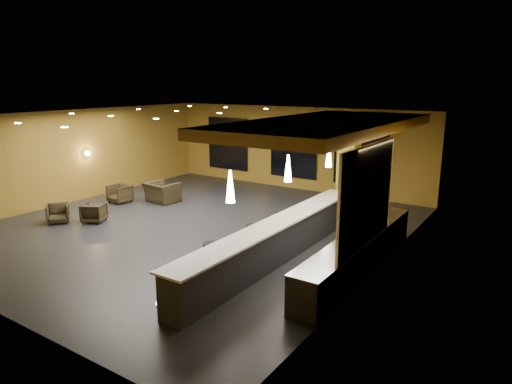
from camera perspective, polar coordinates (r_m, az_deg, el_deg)
The scene contains 33 objects.
floor at distance 14.83m, azimuth -7.56°, elevation -4.45°, with size 12.00×13.00×0.10m, color black.
ceiling at distance 14.14m, azimuth -8.02°, elevation 9.56°, with size 12.00×13.00×0.10m, color black.
wall_back at distance 19.71m, azimuth 4.85°, elevation 5.50°, with size 12.00×0.10×3.50m, color olive.
wall_left at distance 18.87m, azimuth -21.83°, elevation 4.20°, with size 0.10×13.00×3.50m, color olive.
wall_right at distance 11.43m, azimuth 15.78°, elevation -0.94°, with size 0.10×13.00×3.50m, color olive.
wood_soffit at distance 12.81m, azimuth 8.83°, elevation 8.26°, with size 3.60×8.00×0.28m, color olive.
window_left at distance 21.50m, azimuth -3.55°, elevation 6.07°, with size 2.20×0.06×2.40m, color black.
window_center at distance 19.62m, azimuth 4.69°, elevation 5.32°, with size 2.20×0.06×2.40m, color black.
window_right at distance 18.38m, azimuth 12.94°, elevation 4.46°, with size 2.20×0.06×2.40m, color black.
tile_backsplash at distance 10.47m, azimuth 13.71°, elevation -0.70°, with size 0.06×3.20×2.40m, color white.
bar_counter at distance 11.84m, azimuth 2.69°, elevation -6.24°, with size 0.60×8.00×1.00m, color black.
bar_top at distance 11.68m, azimuth 2.72°, elevation -3.81°, with size 0.78×8.10×0.05m, color beige.
prep_counter at distance 11.49m, azimuth 12.67°, elevation -7.58°, with size 0.70×6.00×0.86m, color black.
prep_top at distance 11.34m, azimuth 12.78°, elevation -5.43°, with size 0.72×6.00×0.03m, color silver.
wall_shelf_lower at distance 10.44m, azimuth 12.49°, elevation -2.96°, with size 0.30×1.50×0.03m, color silver.
wall_shelf_upper at distance 10.32m, azimuth 12.61°, elevation -0.56°, with size 0.30×1.50×0.03m, color silver.
column at distance 15.53m, azimuth 11.47°, elevation 3.08°, with size 0.60×0.60×3.50m, color olive.
wall_sconce at distance 19.01m, azimuth -20.32°, elevation 4.55°, with size 0.22×0.22×0.22m, color #FFE5B2.
pendant_0 at distance 9.72m, azimuth -3.23°, elevation 0.69°, with size 0.20×0.20×0.70m, color white.
pendant_1 at distance 11.78m, azimuth 4.04°, elevation 2.97°, with size 0.20×0.20×0.70m, color white.
pendant_2 at distance 13.98m, azimuth 9.10°, elevation 4.52°, with size 0.20×0.20×0.70m, color white.
staff_a at distance 13.90m, azimuth 12.72°, elevation -2.00°, with size 0.63×0.41×1.72m, color black.
staff_b at distance 14.06m, azimuth 13.62°, elevation -1.80°, with size 0.85×0.66×1.75m, color black.
staff_c at distance 14.19m, azimuth 14.47°, elevation -1.62°, with size 0.87×0.57×1.79m, color black.
armchair_a at distance 16.32m, azimuth -23.52°, elevation -2.47°, with size 0.67×0.69×0.63m, color black.
armchair_b at distance 15.98m, azimuth -19.58°, elevation -2.42°, with size 0.68×0.70×0.64m, color black.
armchair_c at distance 18.22m, azimuth -16.65°, elevation -0.20°, with size 0.74×0.76×0.69m, color black.
armchair_d at distance 17.90m, azimuth -11.68°, elevation -0.02°, with size 1.19×1.04×0.77m, color black.
bar_stool_0 at distance 9.78m, azimuth -11.46°, elevation -10.96°, with size 0.39×0.39×0.78m.
bar_stool_1 at distance 11.08m, azimuth -5.65°, elevation -7.75°, with size 0.39×0.39×0.78m.
bar_stool_2 at distance 12.17m, azimuth -0.26°, elevation -5.48°, with size 0.42×0.42×0.84m.
bar_stool_3 at distance 13.51m, azimuth 3.41°, elevation -3.59°, with size 0.42×0.42×0.82m.
bar_stool_4 at distance 15.07m, azimuth 7.03°, elevation -1.98°, with size 0.39×0.39×0.77m.
Camera 1 is at (9.31, -10.60, 4.52)m, focal length 32.00 mm.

